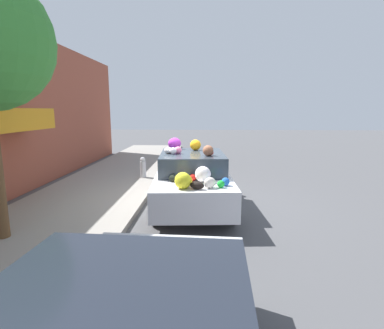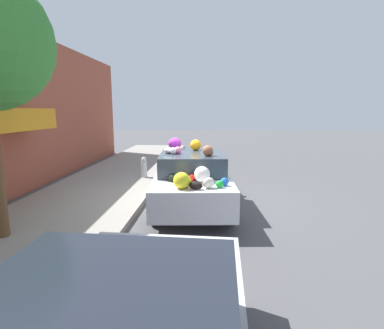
# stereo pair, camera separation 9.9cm
# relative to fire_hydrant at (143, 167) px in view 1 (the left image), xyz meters

# --- Properties ---
(ground_plane) EXTENTS (60.00, 60.00, 0.00)m
(ground_plane) POSITION_rel_fire_hydrant_xyz_m (-2.51, -1.67, -0.48)
(ground_plane) COLOR #4C4C4F
(sidewalk_curb) EXTENTS (24.00, 3.20, 0.13)m
(sidewalk_curb) POSITION_rel_fire_hydrant_xyz_m (-2.51, 1.03, -0.41)
(sidewalk_curb) COLOR gray
(sidewalk_curb) RESTS_ON ground
(fire_hydrant) EXTENTS (0.20, 0.20, 0.70)m
(fire_hydrant) POSITION_rel_fire_hydrant_xyz_m (0.00, 0.00, 0.00)
(fire_hydrant) COLOR #B2B2B7
(fire_hydrant) RESTS_ON sidewalk_curb
(art_car) EXTENTS (4.42, 2.03, 1.68)m
(art_car) POSITION_rel_fire_hydrant_xyz_m (-2.54, -1.80, 0.25)
(art_car) COLOR silver
(art_car) RESTS_ON ground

